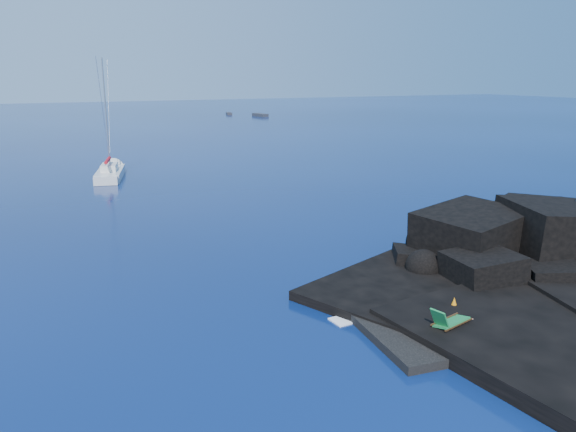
# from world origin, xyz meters

# --- Properties ---
(ground) EXTENTS (400.00, 400.00, 0.00)m
(ground) POSITION_xyz_m (0.00, 0.00, 0.00)
(ground) COLOR #031136
(ground) RESTS_ON ground
(headland) EXTENTS (24.00, 24.00, 3.60)m
(headland) POSITION_xyz_m (13.00, 3.00, 0.00)
(headland) COLOR black
(headland) RESTS_ON ground
(beach) EXTENTS (9.08, 6.86, 0.70)m
(beach) POSITION_xyz_m (4.50, 0.50, 0.00)
(beach) COLOR black
(beach) RESTS_ON ground
(surf_foam) EXTENTS (10.00, 8.00, 0.06)m
(surf_foam) POSITION_xyz_m (5.00, 5.00, 0.00)
(surf_foam) COLOR white
(surf_foam) RESTS_ON ground
(sailboat) EXTENTS (4.84, 11.24, 11.54)m
(sailboat) POSITION_xyz_m (-3.71, 41.13, 0.00)
(sailboat) COLOR silver
(sailboat) RESTS_ON ground
(deck_chair) EXTENTS (1.92, 1.19, 1.22)m
(deck_chair) POSITION_xyz_m (3.14, -0.46, 0.96)
(deck_chair) COLOR #1A763A
(deck_chair) RESTS_ON beach
(towel) EXTENTS (2.04, 1.48, 0.05)m
(towel) POSITION_xyz_m (3.77, -0.60, 0.37)
(towel) COLOR white
(towel) RESTS_ON beach
(sunbather) EXTENTS (1.80, 1.07, 0.25)m
(sunbather) POSITION_xyz_m (3.77, -0.60, 0.52)
(sunbather) COLOR tan
(sunbather) RESTS_ON towel
(marker_cone) EXTENTS (0.51, 0.51, 0.61)m
(marker_cone) POSITION_xyz_m (4.52, 0.97, 0.65)
(marker_cone) COLOR orange
(marker_cone) RESTS_ON beach
(distant_boat_a) EXTENTS (2.13, 4.12, 0.53)m
(distant_boat_a) POSITION_xyz_m (35.81, 118.82, 0.00)
(distant_boat_a) COLOR #27262C
(distant_boat_a) RESTS_ON ground
(distant_boat_b) EXTENTS (2.37, 5.31, 0.68)m
(distant_boat_b) POSITION_xyz_m (40.63, 110.11, 0.00)
(distant_boat_b) COLOR #2B2B30
(distant_boat_b) RESTS_ON ground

